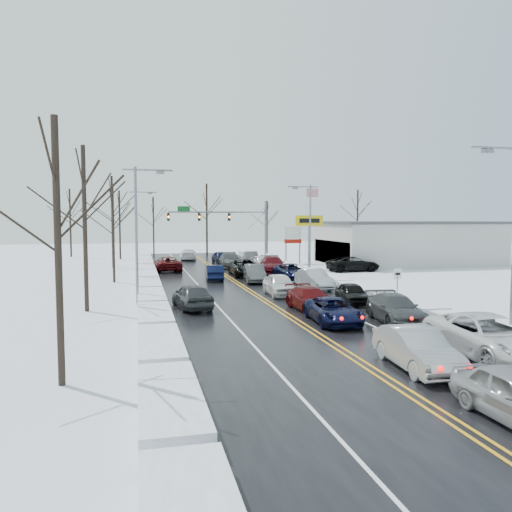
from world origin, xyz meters
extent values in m
plane|color=silver|center=(0.00, 0.00, 0.00)|extent=(160.00, 160.00, 0.00)
cube|color=black|center=(0.00, 2.00, 0.01)|extent=(14.00, 84.00, 0.01)
cube|color=white|center=(-7.60, 2.00, 0.00)|extent=(1.79, 72.00, 0.69)
cube|color=white|center=(7.60, 2.00, 0.00)|extent=(1.79, 72.00, 0.69)
cylinder|color=slate|center=(8.50, 28.00, 4.00)|extent=(0.24, 0.24, 8.00)
cylinder|color=slate|center=(2.00, 28.00, 6.50)|extent=(13.00, 0.18, 0.18)
cylinder|color=slate|center=(7.30, 28.00, 5.40)|extent=(2.33, 0.10, 2.33)
cube|color=#0C591E|center=(-2.50, 28.00, 6.90)|extent=(1.60, 0.08, 0.70)
cube|color=black|center=(3.50, 28.00, 5.85)|extent=(0.32, 0.25, 1.05)
sphere|color=#3F0705|center=(3.50, 27.84, 6.15)|extent=(0.20, 0.20, 0.20)
sphere|color=orange|center=(3.50, 27.84, 5.85)|extent=(0.22, 0.22, 0.22)
sphere|color=black|center=(3.50, 27.84, 5.55)|extent=(0.20, 0.20, 0.20)
cube|color=black|center=(-0.50, 28.00, 5.85)|extent=(0.32, 0.25, 1.05)
sphere|color=#3F0705|center=(-0.50, 27.84, 6.15)|extent=(0.20, 0.20, 0.20)
sphere|color=orange|center=(-0.50, 27.84, 5.85)|extent=(0.22, 0.22, 0.22)
sphere|color=black|center=(-0.50, 27.84, 5.55)|extent=(0.20, 0.20, 0.20)
cube|color=black|center=(-4.50, 28.00, 5.85)|extent=(0.32, 0.25, 1.05)
sphere|color=#3F0705|center=(-4.50, 27.84, 6.15)|extent=(0.20, 0.20, 0.20)
sphere|color=orange|center=(-4.50, 27.84, 5.85)|extent=(0.22, 0.22, 0.22)
sphere|color=black|center=(-4.50, 27.84, 5.55)|extent=(0.20, 0.20, 0.20)
cylinder|color=slate|center=(10.50, 16.00, 2.80)|extent=(0.20, 0.20, 5.60)
cube|color=yellow|center=(10.50, 16.00, 5.40)|extent=(3.20, 0.30, 1.20)
cube|color=black|center=(10.50, 15.83, 5.40)|extent=(2.40, 0.04, 0.50)
cylinder|color=slate|center=(9.60, 22.00, 2.00)|extent=(0.16, 0.16, 4.00)
cylinder|color=slate|center=(11.40, 22.00, 2.00)|extent=(0.16, 0.16, 4.00)
cube|color=white|center=(10.50, 22.00, 4.30)|extent=(2.20, 0.22, 0.70)
cube|color=white|center=(10.50, 22.00, 3.50)|extent=(2.20, 0.22, 0.70)
cube|color=#9C140C|center=(10.50, 22.00, 2.80)|extent=(2.20, 0.22, 0.50)
cylinder|color=slate|center=(8.20, -8.00, 1.10)|extent=(0.08, 0.08, 2.20)
cube|color=white|center=(8.20, -8.00, 2.00)|extent=(0.55, 0.05, 0.70)
cube|color=black|center=(8.20, -8.04, 2.00)|extent=(0.35, 0.02, 0.15)
cylinder|color=silver|center=(15.00, 30.00, 5.00)|extent=(0.14, 0.14, 10.00)
cube|color=beige|center=(24.00, 18.00, 2.50)|extent=(20.00, 12.00, 5.00)
cube|color=#262628|center=(14.05, 18.00, 1.60)|extent=(0.10, 11.00, 2.80)
cube|color=#3F3F42|center=(24.00, 18.00, 5.15)|extent=(20.40, 12.40, 0.30)
cylinder|color=slate|center=(7.70, -18.00, 8.80)|extent=(3.20, 0.12, 0.12)
cube|color=slate|center=(6.90, -18.00, 8.65)|extent=(0.50, 0.25, 0.18)
cylinder|color=slate|center=(8.50, 10.00, 4.50)|extent=(0.18, 0.18, 9.00)
cylinder|color=slate|center=(7.70, 10.00, 8.80)|extent=(3.20, 0.12, 0.12)
cube|color=slate|center=(6.90, 10.00, 8.65)|extent=(0.50, 0.25, 0.18)
cylinder|color=slate|center=(-8.50, -4.00, 4.50)|extent=(0.18, 0.18, 9.00)
cylinder|color=slate|center=(-7.70, -4.00, 8.80)|extent=(3.20, 0.12, 0.12)
cube|color=slate|center=(-6.90, -4.00, 8.65)|extent=(0.50, 0.25, 0.18)
cylinder|color=slate|center=(-8.50, 24.00, 4.50)|extent=(0.18, 0.18, 9.00)
cylinder|color=slate|center=(-7.70, 24.00, 8.80)|extent=(3.20, 0.12, 0.12)
cube|color=slate|center=(-6.90, 24.00, 8.65)|extent=(0.50, 0.25, 0.18)
cylinder|color=#2D231C|center=(-11.00, -20.00, 4.50)|extent=(0.24, 0.24, 9.00)
cylinder|color=#2D231C|center=(-11.50, -6.00, 5.00)|extent=(0.27, 0.27, 10.00)
cylinder|color=#2D231C|center=(-10.50, 8.00, 4.25)|extent=(0.23, 0.23, 8.50)
cylinder|color=#2D231C|center=(-11.20, 22.00, 5.25)|extent=(0.28, 0.28, 10.50)
cylinder|color=#2D231C|center=(-10.80, 34.00, 4.75)|extent=(0.25, 0.25, 9.50)
cylinder|color=#2D231C|center=(-18.00, 40.00, 5.00)|extent=(0.27, 0.27, 10.00)
cylinder|color=#2D231C|center=(-6.00, 41.00, 4.50)|extent=(0.24, 0.24, 9.00)
cylinder|color=#2D231C|center=(2.00, 39.00, 5.50)|extent=(0.29, 0.29, 11.00)
cylinder|color=#2D231C|center=(12.00, 40.50, 4.25)|extent=(0.23, 0.23, 8.50)
cylinder|color=#2D231C|center=(28.00, 41.00, 5.25)|extent=(0.28, 0.28, 10.50)
imported|color=#A4A7AC|center=(1.67, -21.12, 0.00)|extent=(1.93, 4.75, 1.53)
imported|color=black|center=(1.78, -12.69, 0.00)|extent=(2.61, 5.02, 1.35)
imported|color=#540B0D|center=(1.83, -8.85, 0.00)|extent=(2.15, 4.93, 1.41)
imported|color=silver|center=(1.69, -2.64, 0.00)|extent=(2.00, 4.71, 1.59)
imported|color=#45484A|center=(1.62, 5.25, 0.00)|extent=(2.21, 4.89, 1.56)
imported|color=black|center=(1.88, 10.08, 0.00)|extent=(2.87, 6.01, 1.65)
imported|color=#3D3F42|center=(1.89, 18.77, 0.00)|extent=(2.79, 5.97, 1.69)
imported|color=black|center=(1.79, 24.43, 0.00)|extent=(2.09, 4.58, 1.53)
imported|color=silver|center=(5.38, -20.42, 0.00)|extent=(3.08, 6.28, 1.72)
imported|color=#393C3E|center=(5.12, -13.34, 0.00)|extent=(2.75, 5.38, 1.49)
imported|color=black|center=(5.40, -7.16, 0.00)|extent=(2.13, 4.18, 1.37)
imported|color=#ABAEB3|center=(5.35, 0.05, 0.00)|extent=(1.91, 4.81, 1.56)
imported|color=black|center=(5.45, 6.35, 0.00)|extent=(2.57, 5.30, 1.45)
imported|color=#4C0A10|center=(5.21, 12.22, 0.00)|extent=(3.07, 6.08, 1.69)
imported|color=white|center=(5.43, 18.46, 0.00)|extent=(2.07, 4.13, 1.35)
imported|color=#424447|center=(5.42, 23.30, 0.00)|extent=(2.07, 4.71, 1.50)
imported|color=black|center=(-1.64, 7.40, 0.00)|extent=(1.84, 4.38, 1.41)
imported|color=#4C0A0C|center=(-5.35, 16.53, 0.00)|extent=(2.93, 5.84, 1.59)
imported|color=white|center=(-1.71, 30.40, 0.00)|extent=(2.70, 5.35, 1.49)
imported|color=#383B3D|center=(-5.15, -6.54, 0.00)|extent=(2.46, 4.90, 1.60)
imported|color=black|center=(14.00, 11.69, 0.00)|extent=(5.74, 2.73, 1.58)
imported|color=#3D4042|center=(17.10, 14.83, 0.00)|extent=(2.83, 5.68, 1.59)
imported|color=#4F0A11|center=(15.01, 21.74, 0.00)|extent=(1.83, 3.98, 1.32)
camera|label=1|loc=(-8.42, -37.59, 5.63)|focal=35.00mm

